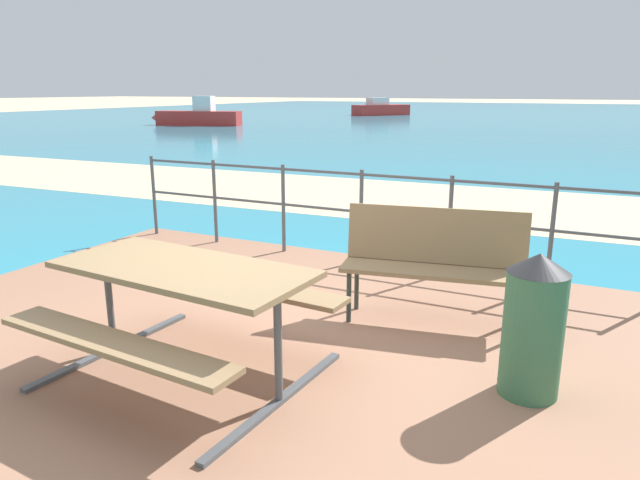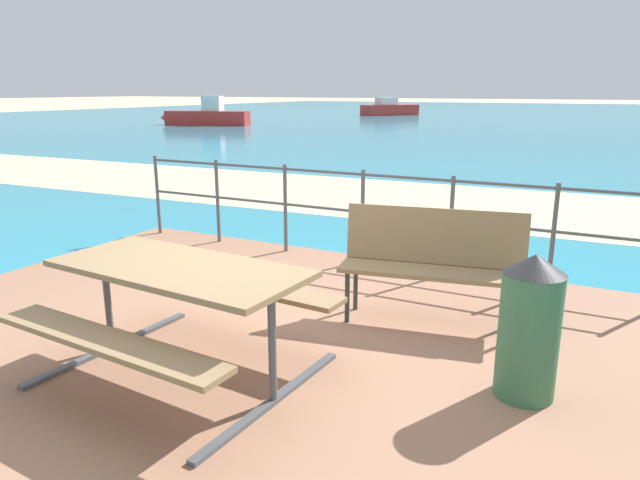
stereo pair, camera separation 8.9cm
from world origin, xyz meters
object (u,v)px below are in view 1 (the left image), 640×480
at_px(park_bench, 434,256).
at_px(boat_mid, 382,109).
at_px(picnic_table, 184,291).
at_px(trash_bin, 533,325).
at_px(boat_far, 197,116).

bearing_deg(park_bench, boat_mid, 100.52).
bearing_deg(picnic_table, trash_bin, 23.85).
xyz_separation_m(trash_bin, boat_mid, (-15.26, 38.96, -0.04)).
bearing_deg(boat_far, boat_mid, -120.70).
distance_m(park_bench, boat_far, 28.78).
bearing_deg(trash_bin, picnic_table, -160.31).
height_order(picnic_table, park_bench, park_bench).
bearing_deg(boat_mid, boat_far, -160.08).
bearing_deg(boat_mid, park_bench, -123.43).
height_order(picnic_table, trash_bin, trash_bin).
bearing_deg(picnic_table, boat_mid, 112.50).
xyz_separation_m(park_bench, boat_far, (-19.10, 21.53, -0.12)).
xyz_separation_m(park_bench, boat_mid, (-14.38, 38.05, -0.14)).
relative_size(picnic_table, trash_bin, 1.96).
distance_m(picnic_table, boat_far, 29.29).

